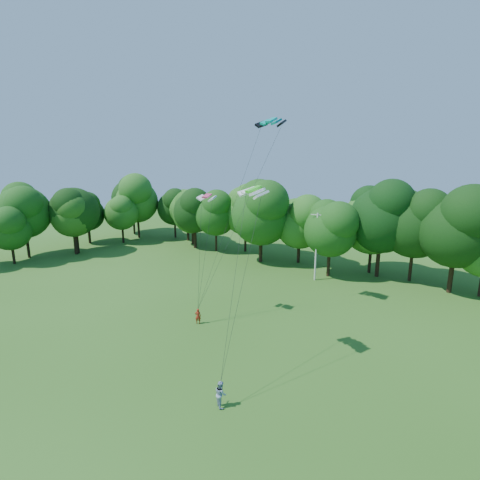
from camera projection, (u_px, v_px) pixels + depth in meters
The scene contains 10 objects.
ground at pixel (137, 422), 23.24m from camera, with size 160.00×160.00×0.00m, color #2B5B19.
utility_pole at pixel (316, 246), 48.12m from camera, with size 1.78×0.27×8.88m.
kite_flyer_left at pixel (198, 316), 36.45m from camera, with size 0.57×0.38×1.56m, color #A62615.
kite_flyer_right at pixel (221, 394), 24.51m from camera, with size 0.89×0.69×1.82m, color #8A9EBF.
kite_teal at pixel (271, 120), 36.47m from camera, with size 3.03×1.45×0.62m.
kite_green at pixel (253, 189), 27.39m from camera, with size 2.89×2.16×0.51m.
kite_pink at pixel (207, 196), 35.97m from camera, with size 1.96×1.10×0.39m.
tree_back_west at pixel (192, 206), 66.75m from camera, with size 7.70×7.70×11.20m.
tree_back_center at pixel (382, 214), 48.66m from camera, with size 9.42×9.42×13.70m.
tree_flank_west at pixel (72, 214), 60.21m from camera, with size 7.43×7.43×10.81m.
Camera 1 is at (16.84, -12.62, 16.33)m, focal length 28.00 mm.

